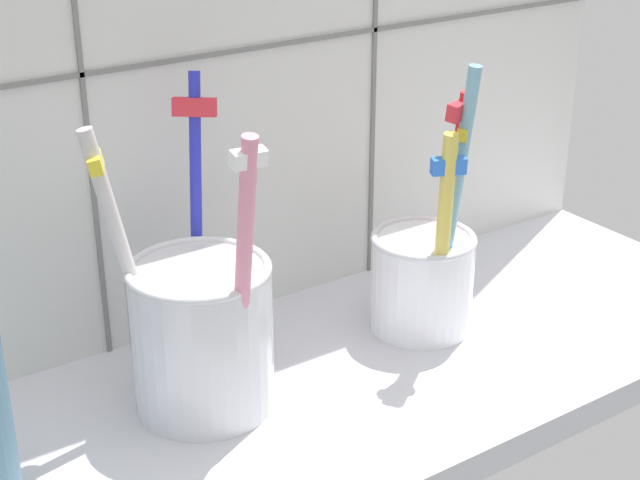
{
  "coord_description": "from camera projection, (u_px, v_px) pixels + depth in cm",
  "views": [
    {
      "loc": [
        -30.68,
        -42.8,
        35.18
      ],
      "look_at": [
        0.0,
        2.03,
        10.59
      ],
      "focal_mm": 55.07,
      "sensor_mm": 36.0,
      "label": 1
    }
  ],
  "objects": [
    {
      "name": "toothbrush_cup_right",
      "position": [
        425.0,
        272.0,
        0.66
      ],
      "size": [
        7.06,
        7.41,
        18.72
      ],
      "color": "white",
      "rests_on": "counter_slab"
    },
    {
      "name": "tile_wall_back",
      "position": [
        231.0,
        16.0,
        0.62
      ],
      "size": [
        64.0,
        2.2,
        45.0
      ],
      "color": "silver",
      "rests_on": "ground"
    },
    {
      "name": "toothbrush_cup_left",
      "position": [
        201.0,
        329.0,
        0.57
      ],
      "size": [
        9.85,
        12.34,
        18.67
      ],
      "color": "silver",
      "rests_on": "counter_slab"
    },
    {
      "name": "counter_slab",
      "position": [
        338.0,
        389.0,
        0.62
      ],
      "size": [
        64.0,
        22.0,
        2.0
      ],
      "primitive_type": "cube",
      "color": "silver",
      "rests_on": "ground"
    }
  ]
}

